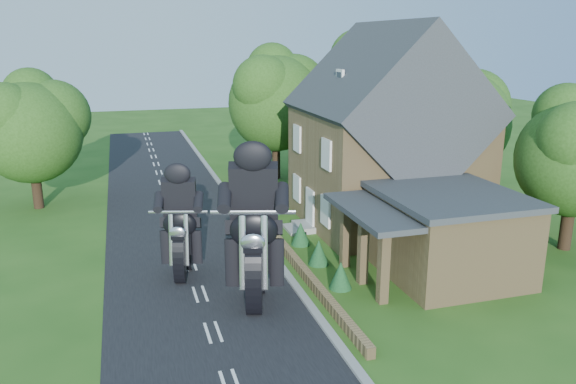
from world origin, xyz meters
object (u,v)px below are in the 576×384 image
object	(u,v)px
motorcycle_lead	(255,281)
motorcycle_follow	(183,260)
house	(386,141)
garden_wall	(274,236)
annex	(444,232)

from	to	relation	value
motorcycle_lead	motorcycle_follow	bearing A→B (deg)	-38.91
house	motorcycle_lead	world-z (taller)	house
garden_wall	house	xyz separation A→B (m)	(6.19, 1.00, 4.14)
motorcycle_lead	garden_wall	bearing A→B (deg)	-94.94
annex	motorcycle_lead	bearing A→B (deg)	-175.79
house	annex	bearing A→B (deg)	-95.24
house	motorcycle_follow	size ratio (longest dim) A/B	6.69
motorcycle_follow	annex	bearing A→B (deg)	-178.45
garden_wall	annex	world-z (taller)	annex
house	motorcycle_lead	distance (m)	11.90
garden_wall	house	distance (m)	7.52
motorcycle_lead	motorcycle_follow	distance (m)	3.92
garden_wall	annex	distance (m)	8.19
house	motorcycle_lead	xyz separation A→B (m)	(-8.67, -7.39, -3.43)
garden_wall	house	world-z (taller)	house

